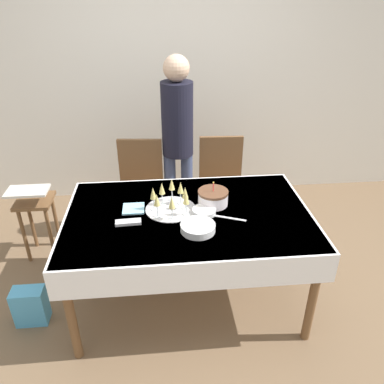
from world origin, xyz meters
name	(u,v)px	position (x,y,z in m)	size (l,w,h in m)	color
ground_plane	(189,296)	(0.00, 0.00, 0.00)	(12.00, 12.00, 0.00)	brown
wall_back	(173,75)	(0.00, 1.80, 1.35)	(8.00, 0.05, 2.70)	silver
dining_table	(188,225)	(0.00, 0.00, 0.68)	(1.70, 1.08, 0.78)	white
dining_chair_far_left	(141,188)	(-0.37, 0.86, 0.54)	(0.46, 0.46, 0.97)	brown
dining_chair_far_right	(221,185)	(0.38, 0.86, 0.54)	(0.44, 0.44, 0.97)	brown
birthday_cake	(213,198)	(0.19, 0.11, 0.83)	(0.22, 0.22, 0.18)	white
champagne_tray	(171,199)	(-0.12, 0.06, 0.86)	(0.36, 0.36, 0.18)	silver
plate_stack_main	(198,228)	(0.04, -0.22, 0.80)	(0.23, 0.23, 0.05)	white
plate_stack_dessert	(204,211)	(0.11, -0.01, 0.80)	(0.16, 0.16, 0.03)	white
cake_knife	(224,217)	(0.24, -0.08, 0.78)	(0.28, 0.13, 0.00)	silver
fork_pile	(128,222)	(-0.41, -0.09, 0.79)	(0.17, 0.07, 0.02)	silver
napkin_pile	(134,209)	(-0.38, 0.09, 0.79)	(0.15, 0.15, 0.01)	#8CC6E0
person_standing	(178,132)	(-0.01, 0.98, 1.02)	(0.28, 0.28, 1.68)	#3F4C72
high_chair	(35,209)	(-1.27, 0.67, 0.48)	(0.33, 0.35, 0.71)	brown
gift_bag	(30,306)	(-1.15, -0.14, 0.15)	(0.22, 0.13, 0.29)	#4CA5D8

